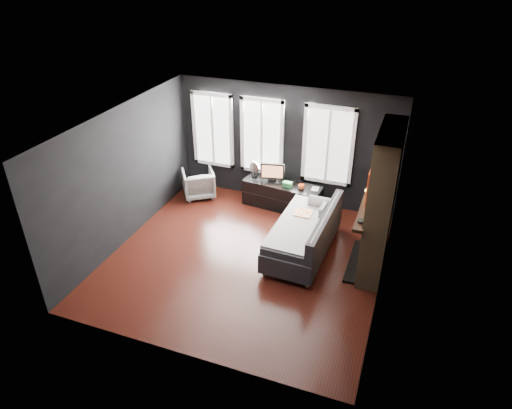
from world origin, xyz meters
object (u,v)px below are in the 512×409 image
(book, at_px, (312,185))
(mantel_vase, at_px, (370,190))
(monitor, at_px, (272,171))
(sofa, at_px, (303,231))
(armchair, at_px, (198,182))
(media_console, at_px, (282,195))
(mug, at_px, (301,186))

(book, distance_m, mantel_vase, 1.78)
(monitor, relative_size, mantel_vase, 2.67)
(sofa, xyz_separation_m, mantel_vase, (1.10, 0.45, 0.86))
(monitor, bearing_deg, mantel_vase, -37.98)
(sofa, height_order, armchair, sofa)
(armchair, xyz_separation_m, mantel_vase, (4.00, -0.90, 0.97))
(sofa, xyz_separation_m, media_console, (-0.89, 1.50, -0.17))
(armchair, xyz_separation_m, media_console, (2.02, 0.15, -0.06))
(armchair, bearing_deg, mug, 146.33)
(sofa, bearing_deg, mug, 109.62)
(sofa, bearing_deg, media_console, 123.08)
(armchair, distance_m, media_console, 2.03)
(media_console, xyz_separation_m, monitor, (-0.26, 0.04, 0.54))
(armchair, height_order, monitor, monitor)
(sofa, xyz_separation_m, book, (-0.22, 1.48, 0.24))
(monitor, xyz_separation_m, mug, (0.71, -0.15, -0.17))
(book, xyz_separation_m, mantel_vase, (1.31, -1.03, 0.62))
(monitor, bearing_deg, sofa, -65.42)
(sofa, relative_size, media_console, 1.24)
(armchair, distance_m, mug, 2.50)
(mug, height_order, book, book)
(sofa, height_order, mug, sofa)
(sofa, distance_m, book, 1.52)
(book, bearing_deg, mug, -157.58)
(mantel_vase, bearing_deg, mug, 148.25)
(monitor, height_order, mantel_vase, mantel_vase)
(mantel_vase, bearing_deg, sofa, -157.66)
(sofa, bearing_deg, book, 100.80)
(sofa, xyz_separation_m, armchair, (-2.90, 1.35, -0.11))
(mug, xyz_separation_m, mantel_vase, (1.52, -0.94, 0.65))
(armchair, relative_size, media_console, 0.41)
(media_console, relative_size, mantel_vase, 8.73)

